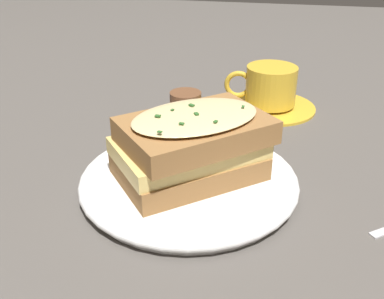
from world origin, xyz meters
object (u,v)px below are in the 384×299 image
Objects in this scene: dinner_plate at (192,181)px; condiment_pot at (186,107)px; sandwich at (193,146)px; teacup_with_saucer at (270,91)px.

condiment_pot reaches higher than dinner_plate.
dinner_plate is 0.19m from condiment_pot.
sandwich reaches higher than teacup_with_saucer.
condiment_pot is at bearing -164.98° from sandwich.
sandwich is (0.00, 0.00, 0.04)m from dinner_plate.
condiment_pot is (-0.18, -0.05, -0.03)m from sandwich.
teacup_with_saucer reaches higher than condiment_pot.
sandwich is 0.27m from teacup_with_saucer.
sandwich is 3.96× the size of condiment_pot.
condiment_pot is (0.07, -0.12, -0.01)m from teacup_with_saucer.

